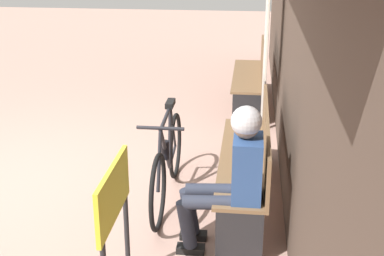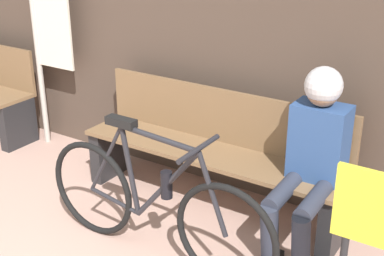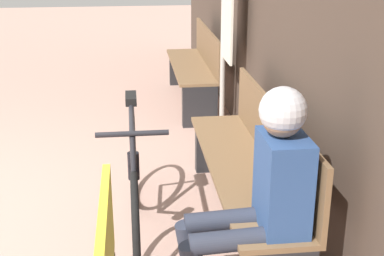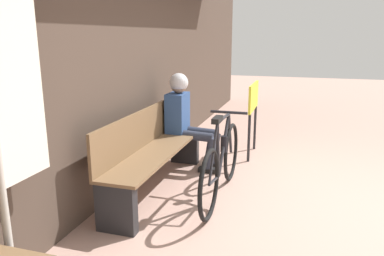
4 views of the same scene
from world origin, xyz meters
TOP-DOWN VIEW (x-y plane):
  - park_bench_near at (0.06, 2.07)m, footprint 1.97×0.42m
  - bicycle at (0.09, 1.32)m, footprint 1.68×0.40m
  - person_seated at (0.84, 1.95)m, footprint 0.34×0.64m
  - park_bench_far at (-2.81, 2.07)m, footprint 1.75×0.42m

SIDE VIEW (x-z plane):
  - bicycle at x=0.09m, z-range -0.08..0.82m
  - park_bench_far at x=-2.81m, z-range -0.02..0.84m
  - park_bench_near at x=0.06m, z-range -0.01..0.85m
  - person_seated at x=0.84m, z-range 0.09..1.28m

